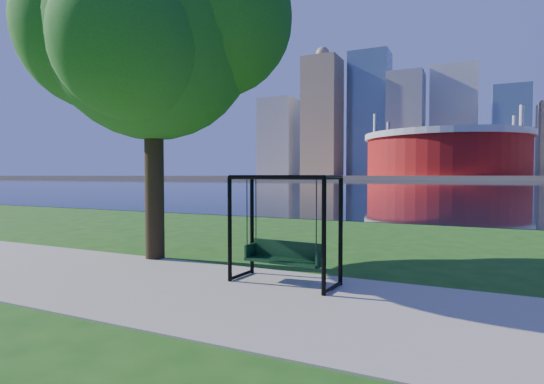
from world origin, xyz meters
The scene contains 8 objects.
ground centered at (0.00, 0.00, 0.00)m, with size 900.00×900.00×0.00m, color #1E5114.
path centered at (0.00, -0.50, 0.01)m, with size 120.00×4.00×0.03m, color #9E937F.
river centered at (0.00, 102.00, 0.01)m, with size 900.00×180.00×0.02m, color black.
far_bank centered at (0.00, 306.00, 1.00)m, with size 900.00×228.00×2.00m, color #937F60.
stadium centered at (-10.00, 235.00, 14.23)m, with size 83.00×83.00×32.00m.
skyline centered at (-4.27, 319.39, 35.89)m, with size 392.00×66.00×96.50m.
swing centered at (0.01, 0.58, 1.01)m, with size 2.10×1.03×2.09m.
park_tree centered at (-3.94, 1.50, 5.64)m, with size 6.54×5.91×8.12m.
Camera 1 is at (3.23, -6.78, 2.08)m, focal length 28.00 mm.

